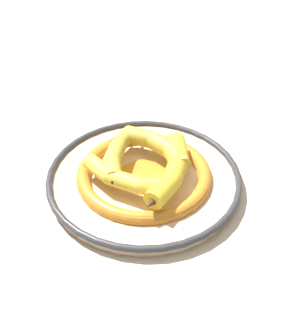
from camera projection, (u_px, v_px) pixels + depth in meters
The scene contains 6 objects.
ground_plane at pixel (144, 194), 0.74m from camera, with size 2.80×2.80×0.00m, color beige.
decorative_bowl at pixel (144, 176), 0.75m from camera, with size 0.37×0.37×0.03m.
banana_a at pixel (172, 171), 0.71m from camera, with size 0.14×0.18×0.04m.
banana_b at pixel (160, 147), 0.76m from camera, with size 0.09×0.16×0.04m.
banana_c at pixel (118, 152), 0.75m from camera, with size 0.11×0.15×0.03m.
banana_d at pixel (125, 178), 0.69m from camera, with size 0.14×0.15×0.03m.
Camera 1 is at (-0.18, -0.50, 0.51)m, focal length 42.00 mm.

